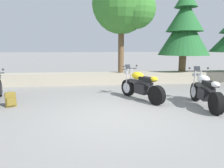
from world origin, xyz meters
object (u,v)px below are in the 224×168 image
Objects in this scene: motorcycle_white_far_right at (205,91)px; leafy_tree_mid_left at (124,5)px; pine_tree_mid_right at (185,27)px; rider_backpack at (10,99)px; motorcycle_yellow_centre at (141,86)px.

motorcycle_white_far_right is 5.53m from leafy_tree_mid_left.
motorcycle_white_far_right is 0.50× the size of pine_tree_mid_right.
pine_tree_mid_right is (1.31, 4.46, 2.29)m from motorcycle_white_far_right.
pine_tree_mid_right is at bearing 73.63° from motorcycle_white_far_right.
rider_backpack is 0.10× the size of leafy_tree_mid_left.
motorcycle_white_far_right is at bearing -106.37° from pine_tree_mid_right.
rider_backpack is (-4.18, -0.39, -0.24)m from motorcycle_yellow_centre.
motorcycle_white_far_right is at bearing -29.61° from motorcycle_yellow_centre.
rider_backpack is 0.11× the size of pine_tree_mid_right.
leafy_tree_mid_left is at bearing 114.22° from motorcycle_white_far_right.
motorcycle_yellow_centre is 2.02m from motorcycle_white_far_right.
motorcycle_yellow_centre is 0.41× the size of leafy_tree_mid_left.
motorcycle_yellow_centre is at bearing 150.39° from motorcycle_white_far_right.
motorcycle_yellow_centre is 0.46× the size of pine_tree_mid_right.
rider_backpack is (-5.93, 0.61, -0.24)m from motorcycle_white_far_right.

